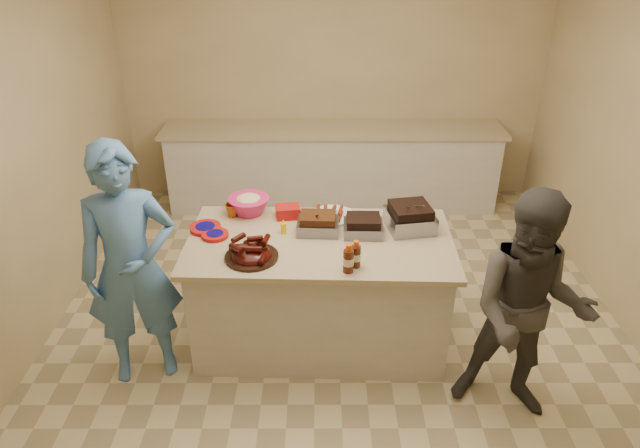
{
  "coord_description": "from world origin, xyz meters",
  "views": [
    {
      "loc": [
        -0.15,
        -3.56,
        2.91
      ],
      "look_at": [
        -0.14,
        -0.07,
        0.98
      ],
      "focal_mm": 32.0,
      "sensor_mm": 36.0,
      "label": 1
    }
  ],
  "objects_px": {
    "island": "(320,338)",
    "bbq_bottle_b": "(355,266)",
    "plastic_cup": "(233,216)",
    "bbq_bottle_a": "(348,271)",
    "guest_blue": "(150,368)",
    "rib_platter": "(252,258)",
    "roasting_pan": "(409,228)",
    "coleslaw_bowl": "(249,213)",
    "guest_gray": "(508,404)",
    "mustard_bottle": "(284,233)"
  },
  "relations": [
    {
      "from": "guest_gray",
      "to": "bbq_bottle_a",
      "type": "bearing_deg",
      "value": -179.03
    },
    {
      "from": "plastic_cup",
      "to": "mustard_bottle",
      "type": "bearing_deg",
      "value": -32.98
    },
    {
      "from": "island",
      "to": "guest_blue",
      "type": "bearing_deg",
      "value": -163.25
    },
    {
      "from": "bbq_bottle_a",
      "to": "plastic_cup",
      "type": "distance_m",
      "value": 1.13
    },
    {
      "from": "coleslaw_bowl",
      "to": "plastic_cup",
      "type": "distance_m",
      "value": 0.13
    },
    {
      "from": "island",
      "to": "bbq_bottle_a",
      "type": "relative_size",
      "value": 9.33
    },
    {
      "from": "bbq_bottle_a",
      "to": "guest_blue",
      "type": "height_order",
      "value": "bbq_bottle_a"
    },
    {
      "from": "roasting_pan",
      "to": "guest_gray",
      "type": "relative_size",
      "value": 0.2
    },
    {
      "from": "rib_platter",
      "to": "roasting_pan",
      "type": "bearing_deg",
      "value": 20.05
    },
    {
      "from": "rib_platter",
      "to": "guest_blue",
      "type": "relative_size",
      "value": 0.21
    },
    {
      "from": "island",
      "to": "bbq_bottle_b",
      "type": "height_order",
      "value": "bbq_bottle_b"
    },
    {
      "from": "island",
      "to": "rib_platter",
      "type": "bearing_deg",
      "value": -150.99
    },
    {
      "from": "rib_platter",
      "to": "bbq_bottle_a",
      "type": "distance_m",
      "value": 0.66
    },
    {
      "from": "coleslaw_bowl",
      "to": "plastic_cup",
      "type": "xyz_separation_m",
      "value": [
        -0.12,
        -0.05,
        0.0
      ]
    },
    {
      "from": "rib_platter",
      "to": "roasting_pan",
      "type": "height_order",
      "value": "rib_platter"
    },
    {
      "from": "island",
      "to": "mustard_bottle",
      "type": "xyz_separation_m",
      "value": [
        -0.26,
        0.1,
        0.88
      ]
    },
    {
      "from": "rib_platter",
      "to": "bbq_bottle_b",
      "type": "xyz_separation_m",
      "value": [
        0.68,
        -0.1,
        0.0
      ]
    },
    {
      "from": "roasting_pan",
      "to": "bbq_bottle_b",
      "type": "distance_m",
      "value": 0.66
    },
    {
      "from": "rib_platter",
      "to": "guest_blue",
      "type": "bearing_deg",
      "value": -173.05
    },
    {
      "from": "roasting_pan",
      "to": "bbq_bottle_a",
      "type": "relative_size",
      "value": 1.58
    },
    {
      "from": "rib_platter",
      "to": "bbq_bottle_a",
      "type": "height_order",
      "value": "bbq_bottle_a"
    },
    {
      "from": "plastic_cup",
      "to": "bbq_bottle_a",
      "type": "bearing_deg",
      "value": -42.03
    },
    {
      "from": "bbq_bottle_b",
      "to": "guest_gray",
      "type": "bearing_deg",
      "value": -18.41
    },
    {
      "from": "coleslaw_bowl",
      "to": "guest_blue",
      "type": "xyz_separation_m",
      "value": [
        -0.69,
        -0.74,
        -0.88
      ]
    },
    {
      "from": "mustard_bottle",
      "to": "coleslaw_bowl",
      "type": "bearing_deg",
      "value": 131.86
    },
    {
      "from": "roasting_pan",
      "to": "coleslaw_bowl",
      "type": "relative_size",
      "value": 1.0
    },
    {
      "from": "bbq_bottle_b",
      "to": "plastic_cup",
      "type": "height_order",
      "value": "bbq_bottle_b"
    },
    {
      "from": "bbq_bottle_a",
      "to": "guest_gray",
      "type": "height_order",
      "value": "bbq_bottle_a"
    },
    {
      "from": "roasting_pan",
      "to": "coleslaw_bowl",
      "type": "xyz_separation_m",
      "value": [
        -1.19,
        0.24,
        0.0
      ]
    },
    {
      "from": "bbq_bottle_a",
      "to": "mustard_bottle",
      "type": "distance_m",
      "value": 0.66
    },
    {
      "from": "mustard_bottle",
      "to": "bbq_bottle_a",
      "type": "bearing_deg",
      "value": -48.48
    },
    {
      "from": "guest_blue",
      "to": "bbq_bottle_a",
      "type": "bearing_deg",
      "value": -18.71
    },
    {
      "from": "coleslaw_bowl",
      "to": "plastic_cup",
      "type": "bearing_deg",
      "value": -156.29
    },
    {
      "from": "coleslaw_bowl",
      "to": "bbq_bottle_b",
      "type": "height_order",
      "value": "coleslaw_bowl"
    },
    {
      "from": "coleslaw_bowl",
      "to": "guest_gray",
      "type": "bearing_deg",
      "value": -31.17
    },
    {
      "from": "coleslaw_bowl",
      "to": "guest_gray",
      "type": "xyz_separation_m",
      "value": [
        1.8,
        -1.09,
        -0.88
      ]
    },
    {
      "from": "mustard_bottle",
      "to": "guest_blue",
      "type": "relative_size",
      "value": 0.06
    },
    {
      "from": "rib_platter",
      "to": "guest_gray",
      "type": "relative_size",
      "value": 0.23
    },
    {
      "from": "mustard_bottle",
      "to": "rib_platter",
      "type": "bearing_deg",
      "value": -120.27
    },
    {
      "from": "bbq_bottle_b",
      "to": "guest_blue",
      "type": "height_order",
      "value": "bbq_bottle_b"
    },
    {
      "from": "bbq_bottle_b",
      "to": "rib_platter",
      "type": "bearing_deg",
      "value": 171.45
    },
    {
      "from": "guest_gray",
      "to": "mustard_bottle",
      "type": "bearing_deg",
      "value": 168.46
    },
    {
      "from": "roasting_pan",
      "to": "bbq_bottle_a",
      "type": "height_order",
      "value": "bbq_bottle_a"
    },
    {
      "from": "roasting_pan",
      "to": "plastic_cup",
      "type": "xyz_separation_m",
      "value": [
        -1.31,
        0.19,
        0.0
      ]
    },
    {
      "from": "island",
      "to": "roasting_pan",
      "type": "relative_size",
      "value": 5.9
    },
    {
      "from": "mustard_bottle",
      "to": "guest_blue",
      "type": "height_order",
      "value": "mustard_bottle"
    },
    {
      "from": "island",
      "to": "plastic_cup",
      "type": "bearing_deg",
      "value": 153.39
    },
    {
      "from": "rib_platter",
      "to": "guest_blue",
      "type": "height_order",
      "value": "rib_platter"
    },
    {
      "from": "rib_platter",
      "to": "coleslaw_bowl",
      "type": "relative_size",
      "value": 1.14
    },
    {
      "from": "bbq_bottle_a",
      "to": "plastic_cup",
      "type": "xyz_separation_m",
      "value": [
        -0.84,
        0.76,
        0.0
      ]
    }
  ]
}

